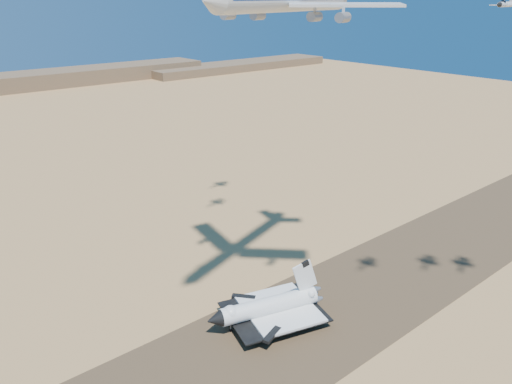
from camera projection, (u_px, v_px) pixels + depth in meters
ground at (246, 357)px, 151.33m from camera, size 1200.00×1200.00×0.00m
runway at (246, 357)px, 151.32m from camera, size 600.00×50.00×0.06m
shuttle at (268, 308)px, 165.82m from camera, size 41.61×32.53×20.33m
carrier_747 at (285, 0)px, 134.76m from camera, size 79.20×58.86×19.89m
crew_a at (303, 324)px, 165.12m from camera, size 0.51×0.67×1.65m
crew_b at (297, 316)px, 169.19m from camera, size 0.64×0.97×1.88m
crew_c at (300, 319)px, 167.81m from camera, size 1.04×0.92×1.59m
chase_jet_a at (505, 4)px, 122.46m from camera, size 13.62×7.71×3.43m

